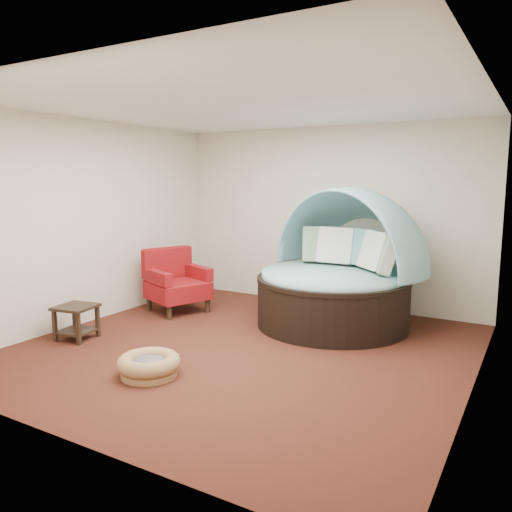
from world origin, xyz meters
The scene contains 10 objects.
floor centered at (0.00, 0.00, 0.00)m, with size 5.00×5.00×0.00m, color #471E14.
wall_back centered at (0.00, 2.50, 1.40)m, with size 5.00×5.00×0.00m, color beige.
wall_front centered at (0.00, -2.50, 1.40)m, with size 5.00×5.00×0.00m, color beige.
wall_left centered at (-2.50, 0.00, 1.40)m, with size 5.00×5.00×0.00m, color beige.
wall_right centered at (2.50, 0.00, 1.40)m, with size 5.00×5.00×0.00m, color beige.
ceiling centered at (0.00, 0.00, 2.80)m, with size 5.00×5.00×0.00m, color white.
canopy_daybed centered at (0.60, 1.52, 0.88)m, with size 2.70×2.66×1.90m.
pet_basket centered at (-0.40, -1.22, 0.12)m, with size 0.68×0.68×0.22m.
red_armchair centered at (-1.81, 0.96, 0.44)m, with size 1.05×1.05×0.95m.
side_table centered at (-2.00, -0.77, 0.28)m, with size 0.52×0.52×0.43m.
Camera 1 is at (2.98, -4.86, 1.97)m, focal length 35.00 mm.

